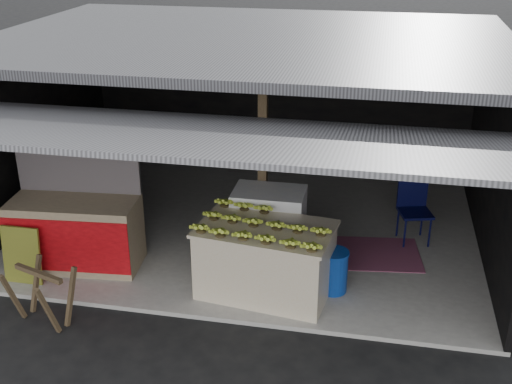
% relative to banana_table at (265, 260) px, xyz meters
% --- Properties ---
extents(ground, '(80.00, 80.00, 0.00)m').
position_rel_banana_table_xyz_m(ground, '(-0.57, -0.71, -0.53)').
color(ground, black).
rests_on(ground, ground).
extents(concrete_slab, '(7.00, 5.00, 0.06)m').
position_rel_banana_table_xyz_m(concrete_slab, '(-0.57, 1.79, -0.50)').
color(concrete_slab, gray).
rests_on(concrete_slab, ground).
extents(shophouse, '(7.40, 7.29, 3.02)m').
position_rel_banana_table_xyz_m(shophouse, '(-0.57, 2.11, 1.57)').
color(shophouse, black).
rests_on(shophouse, ground).
extents(banana_table, '(1.80, 1.25, 0.93)m').
position_rel_banana_table_xyz_m(banana_table, '(0.00, 0.00, 0.00)').
color(banana_table, beige).
rests_on(banana_table, concrete_slab).
extents(banana_pile, '(1.66, 1.13, 0.18)m').
position_rel_banana_table_xyz_m(banana_pile, '(-0.00, 0.00, 0.55)').
color(banana_pile, yellow).
rests_on(banana_pile, banana_table).
extents(white_crate, '(0.97, 0.67, 1.08)m').
position_rel_banana_table_xyz_m(white_crate, '(-0.10, 0.79, 0.07)').
color(white_crate, white).
rests_on(white_crate, concrete_slab).
extents(neighbor_stall, '(1.78, 0.92, 1.77)m').
position_rel_banana_table_xyz_m(neighbor_stall, '(-2.68, 0.19, 0.06)').
color(neighbor_stall, '#998466').
rests_on(neighbor_stall, concrete_slab).
extents(green_signboard, '(0.53, 0.12, 0.79)m').
position_rel_banana_table_xyz_m(green_signboard, '(-3.18, -0.40, -0.07)').
color(green_signboard, black).
rests_on(green_signboard, concrete_slab).
extents(sawhorse, '(0.81, 0.80, 0.72)m').
position_rel_banana_table_xyz_m(sawhorse, '(-2.51, -1.12, -0.07)').
color(sawhorse, brown).
rests_on(sawhorse, ground).
extents(water_barrel, '(0.37, 0.37, 0.54)m').
position_rel_banana_table_xyz_m(water_barrel, '(0.85, 0.20, -0.20)').
color(water_barrel, '#0E389B').
rests_on(water_barrel, concrete_slab).
extents(plastic_chair, '(0.56, 0.56, 0.95)m').
position_rel_banana_table_xyz_m(plastic_chair, '(1.87, 1.88, 0.10)').
color(plastic_chair, '#090B33').
rests_on(plastic_chair, concrete_slab).
extents(magenta_rug, '(1.62, 1.18, 0.01)m').
position_rel_banana_table_xyz_m(magenta_rug, '(1.26, 1.27, -0.46)').
color(magenta_rug, maroon).
rests_on(magenta_rug, concrete_slab).
extents(picture_frames, '(1.62, 0.04, 0.46)m').
position_rel_banana_table_xyz_m(picture_frames, '(-0.73, 4.19, 1.40)').
color(picture_frames, black).
rests_on(picture_frames, shophouse).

